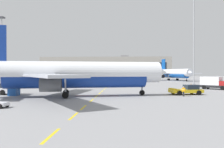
{
  "coord_description": "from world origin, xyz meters",
  "views": [
    {
      "loc": [
        22.96,
        -20.89,
        4.33
      ],
      "look_at": [
        20.44,
        28.18,
        3.92
      ],
      "focal_mm": 38.14,
      "sensor_mm": 36.0,
      "label": 1
    }
  ],
  "objects_px": {
    "pushback_tug": "(187,90)",
    "fuel_service_truck": "(13,82)",
    "airliner_foreground": "(74,74)",
    "catering_truck": "(214,83)",
    "apron_light_mast_near": "(2,42)",
    "apron_light_mast_far": "(194,29)",
    "airliner_mid_left": "(174,73)",
    "ground_crew_worker": "(183,91)",
    "uld_cargo_container": "(14,91)"
  },
  "relations": [
    {
      "from": "pushback_tug",
      "to": "fuel_service_truck",
      "type": "bearing_deg",
      "value": 158.57
    },
    {
      "from": "airliner_foreground",
      "to": "catering_truck",
      "type": "bearing_deg",
      "value": 31.39
    },
    {
      "from": "catering_truck",
      "to": "apron_light_mast_near",
      "type": "distance_m",
      "value": 70.46
    },
    {
      "from": "pushback_tug",
      "to": "apron_light_mast_far",
      "type": "height_order",
      "value": "apron_light_mast_far"
    },
    {
      "from": "pushback_tug",
      "to": "airliner_mid_left",
      "type": "distance_m",
      "value": 77.23
    },
    {
      "from": "fuel_service_truck",
      "to": "catering_truck",
      "type": "bearing_deg",
      "value": -2.31
    },
    {
      "from": "fuel_service_truck",
      "to": "ground_crew_worker",
      "type": "distance_m",
      "value": 45.22
    },
    {
      "from": "airliner_foreground",
      "to": "apron_light_mast_near",
      "type": "xyz_separation_m",
      "value": [
        -34.45,
        40.61,
        10.99
      ]
    },
    {
      "from": "airliner_mid_left",
      "to": "ground_crew_worker",
      "type": "xyz_separation_m",
      "value": [
        -14.92,
        -79.43,
        -2.73
      ]
    },
    {
      "from": "uld_cargo_container",
      "to": "apron_light_mast_far",
      "type": "distance_m",
      "value": 56.83
    },
    {
      "from": "uld_cargo_container",
      "to": "airliner_foreground",
      "type": "bearing_deg",
      "value": -5.47
    },
    {
      "from": "airliner_foreground",
      "to": "airliner_mid_left",
      "type": "distance_m",
      "value": 87.72
    },
    {
      "from": "pushback_tug",
      "to": "uld_cargo_container",
      "type": "height_order",
      "value": "pushback_tug"
    },
    {
      "from": "airliner_foreground",
      "to": "ground_crew_worker",
      "type": "relative_size",
      "value": 19.59
    },
    {
      "from": "catering_truck",
      "to": "fuel_service_truck",
      "type": "relative_size",
      "value": 0.92
    },
    {
      "from": "uld_cargo_container",
      "to": "apron_light_mast_far",
      "type": "height_order",
      "value": "apron_light_mast_far"
    },
    {
      "from": "apron_light_mast_near",
      "to": "apron_light_mast_far",
      "type": "distance_m",
      "value": 65.65
    },
    {
      "from": "airliner_mid_left",
      "to": "catering_truck",
      "type": "bearing_deg",
      "value": -92.79
    },
    {
      "from": "airliner_foreground",
      "to": "catering_truck",
      "type": "xyz_separation_m",
      "value": [
        31.32,
        19.11,
        -2.3
      ]
    },
    {
      "from": "pushback_tug",
      "to": "ground_crew_worker",
      "type": "relative_size",
      "value": 3.65
    },
    {
      "from": "fuel_service_truck",
      "to": "uld_cargo_container",
      "type": "xyz_separation_m",
      "value": [
        9.79,
        -20.14,
        -0.85
      ]
    },
    {
      "from": "airliner_mid_left",
      "to": "uld_cargo_container",
      "type": "distance_m",
      "value": 91.86
    },
    {
      "from": "airliner_mid_left",
      "to": "apron_light_mast_far",
      "type": "relative_size",
      "value": 1.1
    },
    {
      "from": "catering_truck",
      "to": "apron_light_mast_far",
      "type": "bearing_deg",
      "value": 91.57
    },
    {
      "from": "pushback_tug",
      "to": "catering_truck",
      "type": "height_order",
      "value": "catering_truck"
    },
    {
      "from": "airliner_mid_left",
      "to": "apron_light_mast_near",
      "type": "relative_size",
      "value": 1.36
    },
    {
      "from": "pushback_tug",
      "to": "ground_crew_worker",
      "type": "height_order",
      "value": "pushback_tug"
    },
    {
      "from": "catering_truck",
      "to": "ground_crew_worker",
      "type": "bearing_deg",
      "value": -123.77
    },
    {
      "from": "pushback_tug",
      "to": "catering_truck",
      "type": "relative_size",
      "value": 0.95
    },
    {
      "from": "pushback_tug",
      "to": "apron_light_mast_far",
      "type": "xyz_separation_m",
      "value": [
        10.0,
        30.26,
        17.08
      ]
    },
    {
      "from": "airliner_mid_left",
      "to": "ground_crew_worker",
      "type": "relative_size",
      "value": 18.4
    },
    {
      "from": "apron_light_mast_far",
      "to": "apron_light_mast_near",
      "type": "bearing_deg",
      "value": 175.07
    },
    {
      "from": "apron_light_mast_far",
      "to": "fuel_service_truck",
      "type": "bearing_deg",
      "value": -165.21
    },
    {
      "from": "apron_light_mast_near",
      "to": "apron_light_mast_far",
      "type": "height_order",
      "value": "apron_light_mast_far"
    },
    {
      "from": "pushback_tug",
      "to": "uld_cargo_container",
      "type": "bearing_deg",
      "value": -173.58
    },
    {
      "from": "airliner_foreground",
      "to": "fuel_service_truck",
      "type": "distance_m",
      "value": 30.07
    },
    {
      "from": "ground_crew_worker",
      "to": "apron_light_mast_far",
      "type": "height_order",
      "value": "apron_light_mast_far"
    },
    {
      "from": "fuel_service_truck",
      "to": "apron_light_mast_near",
      "type": "xyz_separation_m",
      "value": [
        -13.28,
        19.38,
        13.29
      ]
    },
    {
      "from": "pushback_tug",
      "to": "uld_cargo_container",
      "type": "relative_size",
      "value": 3.77
    },
    {
      "from": "airliner_foreground",
      "to": "uld_cargo_container",
      "type": "distance_m",
      "value": 11.85
    },
    {
      "from": "airliner_foreground",
      "to": "fuel_service_truck",
      "type": "bearing_deg",
      "value": 134.91
    },
    {
      "from": "ground_crew_worker",
      "to": "pushback_tug",
      "type": "bearing_deg",
      "value": 66.58
    },
    {
      "from": "pushback_tug",
      "to": "catering_truck",
      "type": "xyz_separation_m",
      "value": [
        10.43,
        14.39,
        0.74
      ]
    },
    {
      "from": "airliner_mid_left",
      "to": "uld_cargo_container",
      "type": "xyz_separation_m",
      "value": [
        -45.7,
        -79.63,
        -2.94
      ]
    },
    {
      "from": "pushback_tug",
      "to": "fuel_service_truck",
      "type": "distance_m",
      "value": 45.19
    },
    {
      "from": "airliner_mid_left",
      "to": "catering_truck",
      "type": "xyz_separation_m",
      "value": [
        -3.0,
        -61.61,
        -2.09
      ]
    },
    {
      "from": "pushback_tug",
      "to": "apron_light_mast_near",
      "type": "distance_m",
      "value": 67.44
    },
    {
      "from": "ground_crew_worker",
      "to": "airliner_mid_left",
      "type": "bearing_deg",
      "value": 79.36
    },
    {
      "from": "fuel_service_truck",
      "to": "ground_crew_worker",
      "type": "relative_size",
      "value": 4.17
    },
    {
      "from": "fuel_service_truck",
      "to": "apron_light_mast_far",
      "type": "height_order",
      "value": "apron_light_mast_far"
    }
  ]
}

